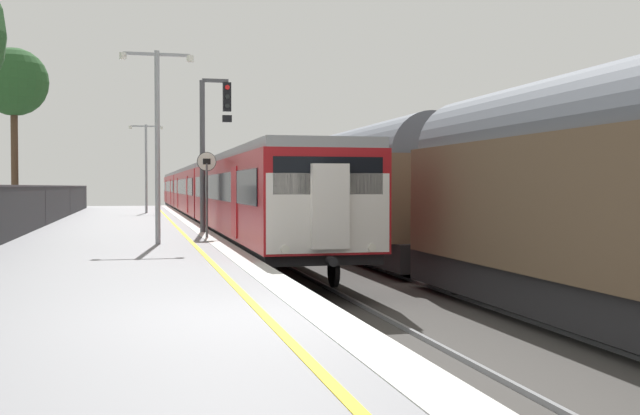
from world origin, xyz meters
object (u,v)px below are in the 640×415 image
(platform_lamp_mid, at_px, (157,129))
(background_tree_centre, at_px, (11,85))
(freight_train_adjacent_track, at_px, (314,188))
(speed_limit_sign, at_px, (207,183))
(signal_gantry, at_px, (210,137))
(commuter_train_at_platform, at_px, (206,192))
(platform_lamp_far, at_px, (146,160))

(platform_lamp_mid, distance_m, background_tree_centre, 19.34)
(freight_train_adjacent_track, distance_m, speed_limit_sign, 12.04)
(platform_lamp_mid, bearing_deg, signal_gantry, 69.45)
(commuter_train_at_platform, relative_size, platform_lamp_mid, 11.20)
(commuter_train_at_platform, bearing_deg, freight_train_adjacent_track, -69.60)
(commuter_train_at_platform, height_order, background_tree_centre, background_tree_centre)
(freight_train_adjacent_track, relative_size, platform_lamp_mid, 11.56)
(signal_gantry, height_order, speed_limit_sign, signal_gantry)
(platform_lamp_far, bearing_deg, signal_gantry, -84.60)
(signal_gantry, distance_m, speed_limit_sign, 3.19)
(commuter_train_at_platform, bearing_deg, background_tree_centre, -149.78)
(freight_train_adjacent_track, bearing_deg, speed_limit_sign, -119.08)
(speed_limit_sign, bearing_deg, commuter_train_at_platform, 85.04)
(platform_lamp_mid, bearing_deg, background_tree_centre, 109.65)
(commuter_train_at_platform, height_order, platform_lamp_mid, platform_lamp_mid)
(platform_lamp_far, bearing_deg, background_tree_centre, -130.93)
(freight_train_adjacent_track, height_order, background_tree_centre, background_tree_centre)
(commuter_train_at_platform, relative_size, freight_train_adjacent_track, 0.97)
(commuter_train_at_platform, xyz_separation_m, platform_lamp_far, (-3.40, 1.68, 1.86))
(speed_limit_sign, height_order, background_tree_centre, background_tree_centre)
(speed_limit_sign, bearing_deg, platform_lamp_far, 93.86)
(freight_train_adjacent_track, height_order, platform_lamp_far, platform_lamp_far)
(background_tree_centre, bearing_deg, speed_limit_sign, -62.94)
(commuter_train_at_platform, height_order, freight_train_adjacent_track, freight_train_adjacent_track)
(freight_train_adjacent_track, height_order, speed_limit_sign, freight_train_adjacent_track)
(signal_gantry, relative_size, platform_lamp_mid, 1.00)
(platform_lamp_far, bearing_deg, speed_limit_sign, -86.14)
(speed_limit_sign, relative_size, platform_lamp_mid, 0.50)
(signal_gantry, bearing_deg, commuter_train_at_platform, 85.43)
(freight_train_adjacent_track, relative_size, platform_lamp_far, 11.64)
(freight_train_adjacent_track, distance_m, platform_lamp_far, 14.57)
(commuter_train_at_platform, relative_size, signal_gantry, 11.22)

